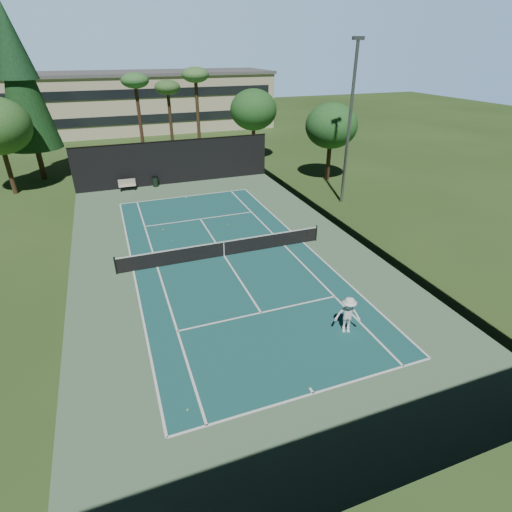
{
  "coord_description": "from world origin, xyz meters",
  "views": [
    {
      "loc": [
        -5.81,
        -21.31,
        11.57
      ],
      "look_at": [
        1.0,
        -3.0,
        1.3
      ],
      "focal_mm": 28.0,
      "sensor_mm": 36.0,
      "label": 1
    }
  ],
  "objects": [
    {
      "name": "trash_bin",
      "position": [
        -2.03,
        15.67,
        0.48
      ],
      "size": [
        0.56,
        0.56,
        0.95
      ],
      "color": "black",
      "rests_on": "ground"
    },
    {
      "name": "ground",
      "position": [
        0.0,
        0.0,
        0.0
      ],
      "size": [
        160.0,
        160.0,
        0.0
      ],
      "primitive_type": "plane",
      "color": "#2A481B",
      "rests_on": "ground"
    },
    {
      "name": "pine_tree",
      "position": [
        -12.0,
        22.0,
        9.55
      ],
      "size": [
        4.8,
        4.8,
        15.0
      ],
      "color": "#402E1B",
      "rests_on": "ground"
    },
    {
      "name": "decid_tree_b",
      "position": [
        14.0,
        12.0,
        5.08
      ],
      "size": [
        4.8,
        4.8,
        7.14
      ],
      "color": "#492E1F",
      "rests_on": "ground"
    },
    {
      "name": "apron_slab",
      "position": [
        0.0,
        0.0,
        0.01
      ],
      "size": [
        18.0,
        32.0,
        0.01
      ],
      "primitive_type": "cube",
      "color": "#4F7151",
      "rests_on": "ground"
    },
    {
      "name": "court_surface",
      "position": [
        0.0,
        0.0,
        0.01
      ],
      "size": [
        10.97,
        23.77,
        0.01
      ],
      "primitive_type": "cube",
      "color": "#19514F",
      "rests_on": "ground"
    },
    {
      "name": "fence",
      "position": [
        0.0,
        0.06,
        2.01
      ],
      "size": [
        18.04,
        32.05,
        4.03
      ],
      "color": "black",
      "rests_on": "ground"
    },
    {
      "name": "campus_building",
      "position": [
        0.0,
        45.98,
        4.21
      ],
      "size": [
        40.5,
        12.5,
        8.3
      ],
      "color": "beige",
      "rests_on": "ground"
    },
    {
      "name": "tennis_ball_d",
      "position": [
        -2.96,
        5.37,
        0.04
      ],
      "size": [
        0.07,
        0.07,
        0.07
      ],
      "primitive_type": "sphere",
      "color": "yellow",
      "rests_on": "ground"
    },
    {
      "name": "park_bench",
      "position": [
        -4.57,
        15.38,
        0.55
      ],
      "size": [
        1.5,
        0.45,
        1.02
      ],
      "color": "beige",
      "rests_on": "ground"
    },
    {
      "name": "tennis_ball_c",
      "position": [
        1.67,
        4.59,
        0.04
      ],
      "size": [
        0.07,
        0.07,
        0.07
      ],
      "primitive_type": "sphere",
      "color": "gold",
      "rests_on": "ground"
    },
    {
      "name": "tennis_ball_b",
      "position": [
        -2.7,
        3.29,
        0.03
      ],
      "size": [
        0.07,
        0.07,
        0.07
      ],
      "primitive_type": "sphere",
      "color": "#ADCE2F",
      "rests_on": "ground"
    },
    {
      "name": "palm_b",
      "position": [
        1.5,
        26.0,
        7.36
      ],
      "size": [
        2.8,
        2.8,
        8.42
      ],
      "color": "#3F2D1B",
      "rests_on": "ground"
    },
    {
      "name": "palm_c",
      "position": [
        4.0,
        23.0,
        8.6
      ],
      "size": [
        2.8,
        2.8,
        9.77
      ],
      "color": "#44301D",
      "rests_on": "ground"
    },
    {
      "name": "player",
      "position": [
        3.14,
        -9.08,
        0.91
      ],
      "size": [
        1.34,
        1.06,
        1.82
      ],
      "primitive_type": "imported",
      "rotation": [
        0.0,
        0.0,
        -0.38
      ],
      "color": "white",
      "rests_on": "ground"
    },
    {
      "name": "light_pole",
      "position": [
        12.0,
        6.0,
        6.46
      ],
      "size": [
        0.9,
        0.25,
        12.22
      ],
      "color": "gray",
      "rests_on": "ground"
    },
    {
      "name": "tennis_ball_a",
      "position": [
        -4.6,
        -11.0,
        0.04
      ],
      "size": [
        0.07,
        0.07,
        0.07
      ],
      "primitive_type": "sphere",
      "color": "#D6EB35",
      "rests_on": "ground"
    },
    {
      "name": "tennis_net",
      "position": [
        0.0,
        0.0,
        0.56
      ],
      "size": [
        12.9,
        0.1,
        1.1
      ],
      "color": "black",
      "rests_on": "ground"
    },
    {
      "name": "decid_tree_a",
      "position": [
        10.0,
        22.0,
        5.42
      ],
      "size": [
        5.12,
        5.12,
        7.62
      ],
      "color": "#4B3120",
      "rests_on": "ground"
    },
    {
      "name": "court_lines",
      "position": [
        0.0,
        0.0,
        0.02
      ],
      "size": [
        11.07,
        23.87,
        0.01
      ],
      "color": "white",
      "rests_on": "ground"
    },
    {
      "name": "palm_a",
      "position": [
        -2.0,
        24.0,
        8.19
      ],
      "size": [
        2.8,
        2.8,
        9.32
      ],
      "color": "#43291C",
      "rests_on": "ground"
    }
  ]
}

